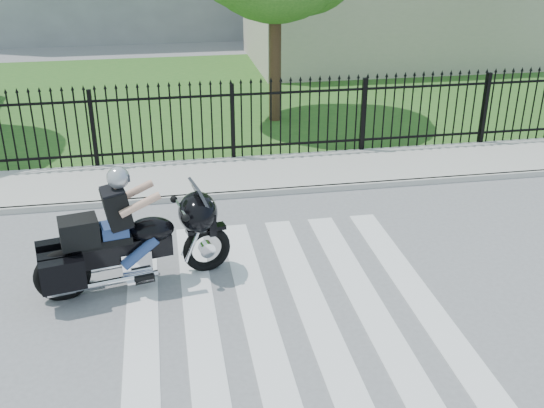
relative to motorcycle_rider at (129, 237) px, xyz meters
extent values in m
plane|color=slate|center=(2.14, -1.04, -0.80)|extent=(120.00, 120.00, 0.00)
cube|color=#ADAAA3|center=(2.14, 3.96, -0.74)|extent=(40.00, 2.00, 0.12)
cube|color=#ADAAA3|center=(2.14, 2.96, -0.74)|extent=(40.00, 0.12, 0.12)
cube|color=#285A1F|center=(2.14, 10.96, -0.79)|extent=(40.00, 12.00, 0.02)
cube|color=black|center=(2.14, 4.96, -0.45)|extent=(26.00, 0.04, 0.05)
cube|color=black|center=(2.14, 4.96, 0.75)|extent=(26.00, 0.04, 0.05)
cylinder|color=#382316|center=(3.64, 7.96, 1.28)|extent=(0.32, 0.32, 4.16)
cube|color=#B8AD99|center=(9.14, 14.96, 0.95)|extent=(10.00, 6.00, 3.50)
torus|color=black|center=(1.15, 0.24, -0.43)|extent=(0.78, 0.30, 0.77)
torus|color=black|center=(-0.97, -0.20, -0.43)|extent=(0.83, 0.33, 0.81)
cube|color=black|center=(-0.10, -0.02, -0.19)|extent=(1.47, 0.56, 0.33)
ellipsoid|color=black|center=(0.33, 0.07, 0.07)|extent=(0.77, 0.58, 0.37)
cube|color=black|center=(-0.32, -0.07, 0.02)|extent=(0.78, 0.50, 0.11)
cube|color=silver|center=(0.06, 0.01, -0.38)|extent=(0.50, 0.42, 0.33)
ellipsoid|color=black|center=(1.04, 0.22, 0.22)|extent=(0.75, 0.91, 0.60)
cube|color=black|center=(-0.67, -0.14, 0.22)|extent=(0.61, 0.52, 0.40)
cube|color=navy|center=(-0.19, -0.04, 0.16)|extent=(0.44, 0.40, 0.20)
sphere|color=#A1A4A8|center=(-0.06, -0.01, 0.96)|extent=(0.32, 0.32, 0.32)
camera|label=1|loc=(0.63, -8.53, 4.31)|focal=42.00mm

